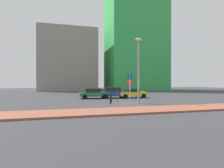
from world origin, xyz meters
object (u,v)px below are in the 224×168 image
Objects in this scene: street_lamp at (139,65)px; traffic_bollard_near at (111,99)px; traffic_bollard_mid at (111,98)px; parking_meter at (117,94)px; parked_car_yellow at (132,93)px; parked_car_green at (94,93)px; parking_sign_post at (130,85)px; parked_car_blue at (113,92)px.

street_lamp reaches higher than traffic_bollard_near.
traffic_bollard_near is 1.18× the size of traffic_bollard_mid.
parking_meter is 0.20× the size of street_lamp.
traffic_bollard_near is at bearing -127.25° from parked_car_yellow.
parked_car_green is at bearing 176.00° from parked_car_yellow.
parking_meter reaches higher than traffic_bollard_near.
parking_sign_post reaches higher than parked_car_yellow.
parking_meter is at bearing -98.43° from parked_car_blue.
parked_car_blue is 0.62× the size of street_lamp.
parked_car_green is at bearing 118.92° from parking_sign_post.
traffic_bollard_near is at bearing -83.36° from parked_car_green.
parking_sign_post is 3.43× the size of traffic_bollard_mid.
traffic_bollard_near is at bearing -106.58° from parked_car_blue.
parked_car_green is 6.82m from parking_sign_post.
parking_meter is at bearing 125.05° from street_lamp.
parking_meter is (-1.20, 0.93, -1.08)m from parking_sign_post.
parking_sign_post is (0.48, -5.80, 1.19)m from parked_car_blue.
parked_car_yellow is at bearing 51.94° from parking_meter.
traffic_bollard_mid is at bearing 134.86° from street_lamp.
parking_meter is (-3.55, -4.54, 0.21)m from parked_car_yellow.
parked_car_yellow is (2.83, -0.33, -0.10)m from parked_car_blue.
parked_car_blue is 3.94× the size of traffic_bollard_near.
street_lamp is 6.36× the size of traffic_bollard_near.
parked_car_blue is 1.00× the size of parked_car_yellow.
street_lamp is at bearing -54.95° from parking_meter.
traffic_bollard_near is (-1.26, -1.79, -0.37)m from parking_meter.
parked_car_green is 3.05× the size of parking_meter.
parked_car_yellow is 5.77m from parking_meter.
parking_meter is at bearing -2.12° from traffic_bollard_mid.
traffic_bollard_near reaches higher than traffic_bollard_mid.
traffic_bollard_mid is at bearing 153.37° from parking_sign_post.
parked_car_yellow is at bearing 74.62° from street_lamp.
parked_car_blue is 1.36× the size of parking_sign_post.
parking_sign_post is 1.86m from parking_meter.
parked_car_blue is 2.85m from parked_car_yellow.
parking_meter is 0.85m from traffic_bollard_mid.
street_lamp is at bearing -72.15° from parking_sign_post.
parking_sign_post is 2.58m from street_lamp.
parked_car_green is 6.77m from traffic_bollard_near.
street_lamp is 7.52× the size of traffic_bollard_mid.
parking_meter is 4.29m from street_lamp.
traffic_bollard_mid is (-0.72, 0.03, -0.45)m from parking_meter.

